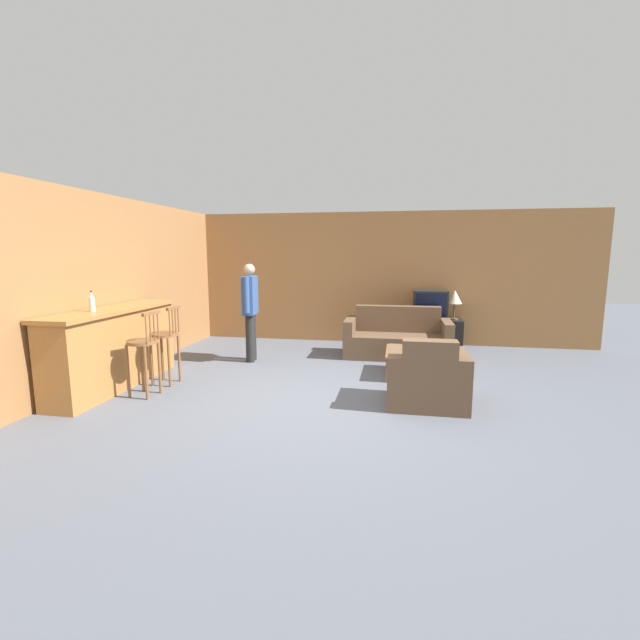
{
  "coord_description": "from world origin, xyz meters",
  "views": [
    {
      "loc": [
        0.92,
        -4.97,
        1.78
      ],
      "look_at": [
        -0.15,
        0.94,
        0.85
      ],
      "focal_mm": 24.0,
      "sensor_mm": 36.0,
      "label": 1
    }
  ],
  "objects_px": {
    "bar_chair_mid": "(165,342)",
    "bar_chair_near": "(144,350)",
    "table_lamp": "(455,298)",
    "person_by_window": "(250,307)",
    "coffee_table": "(406,354)",
    "tv": "(430,305)",
    "couch_far": "(397,339)",
    "armchair_near": "(427,380)",
    "book_on_table": "(411,348)",
    "tv_unit": "(429,333)",
    "bottle": "(92,302)"
  },
  "relations": [
    {
      "from": "bar_chair_mid",
      "to": "bar_chair_near",
      "type": "bearing_deg",
      "value": -90.01
    },
    {
      "from": "armchair_near",
      "to": "tv",
      "type": "bearing_deg",
      "value": 85.59
    },
    {
      "from": "tv",
      "to": "person_by_window",
      "type": "height_order",
      "value": "person_by_window"
    },
    {
      "from": "person_by_window",
      "to": "armchair_near",
      "type": "bearing_deg",
      "value": -31.41
    },
    {
      "from": "coffee_table",
      "to": "bar_chair_near",
      "type": "bearing_deg",
      "value": -154.86
    },
    {
      "from": "tv_unit",
      "to": "armchair_near",
      "type": "bearing_deg",
      "value": -94.41
    },
    {
      "from": "table_lamp",
      "to": "tv_unit",
      "type": "bearing_deg",
      "value": 180.0
    },
    {
      "from": "person_by_window",
      "to": "couch_far",
      "type": "bearing_deg",
      "value": 17.59
    },
    {
      "from": "book_on_table",
      "to": "person_by_window",
      "type": "relative_size",
      "value": 0.14
    },
    {
      "from": "armchair_near",
      "to": "tv",
      "type": "xyz_separation_m",
      "value": [
        0.25,
        3.28,
        0.52
      ]
    },
    {
      "from": "bar_chair_near",
      "to": "person_by_window",
      "type": "distance_m",
      "value": 2.11
    },
    {
      "from": "table_lamp",
      "to": "person_by_window",
      "type": "xyz_separation_m",
      "value": [
        -3.46,
        -1.59,
        -0.06
      ]
    },
    {
      "from": "bar_chair_near",
      "to": "couch_far",
      "type": "xyz_separation_m",
      "value": [
        3.13,
        2.72,
        -0.29
      ]
    },
    {
      "from": "armchair_near",
      "to": "table_lamp",
      "type": "relative_size",
      "value": 1.65
    },
    {
      "from": "couch_far",
      "to": "coffee_table",
      "type": "distance_m",
      "value": 1.2
    },
    {
      "from": "bar_chair_mid",
      "to": "coffee_table",
      "type": "bearing_deg",
      "value": 17.3
    },
    {
      "from": "coffee_table",
      "to": "table_lamp",
      "type": "xyz_separation_m",
      "value": [
        0.91,
        2.02,
        0.66
      ]
    },
    {
      "from": "bar_chair_near",
      "to": "armchair_near",
      "type": "bearing_deg",
      "value": 4.42
    },
    {
      "from": "tv",
      "to": "book_on_table",
      "type": "distance_m",
      "value": 1.92
    },
    {
      "from": "couch_far",
      "to": "tv_unit",
      "type": "height_order",
      "value": "couch_far"
    },
    {
      "from": "tv",
      "to": "armchair_near",
      "type": "bearing_deg",
      "value": -94.41
    },
    {
      "from": "person_by_window",
      "to": "table_lamp",
      "type": "bearing_deg",
      "value": 24.76
    },
    {
      "from": "couch_far",
      "to": "bottle",
      "type": "relative_size",
      "value": 7.04
    },
    {
      "from": "bar_chair_near",
      "to": "coffee_table",
      "type": "relative_size",
      "value": 1.17
    },
    {
      "from": "bar_chair_near",
      "to": "person_by_window",
      "type": "height_order",
      "value": "person_by_window"
    },
    {
      "from": "tv_unit",
      "to": "person_by_window",
      "type": "height_order",
      "value": "person_by_window"
    },
    {
      "from": "bar_chair_near",
      "to": "armchair_near",
      "type": "distance_m",
      "value": 3.5
    },
    {
      "from": "coffee_table",
      "to": "tv_unit",
      "type": "bearing_deg",
      "value": 76.95
    },
    {
      "from": "coffee_table",
      "to": "person_by_window",
      "type": "xyz_separation_m",
      "value": [
        -2.55,
        0.42,
        0.6
      ]
    },
    {
      "from": "coffee_table",
      "to": "tv",
      "type": "relative_size",
      "value": 1.48
    },
    {
      "from": "coffee_table",
      "to": "bar_chair_mid",
      "type": "bearing_deg",
      "value": -162.7
    },
    {
      "from": "bar_chair_near",
      "to": "table_lamp",
      "type": "relative_size",
      "value": 1.93
    },
    {
      "from": "couch_far",
      "to": "person_by_window",
      "type": "height_order",
      "value": "person_by_window"
    },
    {
      "from": "couch_far",
      "to": "bottle",
      "type": "xyz_separation_m",
      "value": [
        -3.75,
        -2.78,
        0.88
      ]
    },
    {
      "from": "couch_far",
      "to": "tv_unit",
      "type": "relative_size",
      "value": 1.51
    },
    {
      "from": "armchair_near",
      "to": "table_lamp",
      "type": "height_order",
      "value": "table_lamp"
    },
    {
      "from": "bar_chair_near",
      "to": "tv_unit",
      "type": "height_order",
      "value": "bar_chair_near"
    },
    {
      "from": "bar_chair_near",
      "to": "book_on_table",
      "type": "relative_size",
      "value": 4.6
    },
    {
      "from": "tv",
      "to": "tv_unit",
      "type": "bearing_deg",
      "value": 90.0
    },
    {
      "from": "bar_chair_near",
      "to": "person_by_window",
      "type": "relative_size",
      "value": 0.67
    },
    {
      "from": "book_on_table",
      "to": "person_by_window",
      "type": "height_order",
      "value": "person_by_window"
    },
    {
      "from": "tv_unit",
      "to": "person_by_window",
      "type": "bearing_deg",
      "value": -152.13
    },
    {
      "from": "bottle",
      "to": "table_lamp",
      "type": "distance_m",
      "value": 6.01
    },
    {
      "from": "armchair_near",
      "to": "book_on_table",
      "type": "height_order",
      "value": "armchair_near"
    },
    {
      "from": "bar_chair_near",
      "to": "couch_far",
      "type": "relative_size",
      "value": 0.6
    },
    {
      "from": "table_lamp",
      "to": "person_by_window",
      "type": "height_order",
      "value": "person_by_window"
    },
    {
      "from": "bar_chair_near",
      "to": "tv",
      "type": "relative_size",
      "value": 1.73
    },
    {
      "from": "book_on_table",
      "to": "armchair_near",
      "type": "bearing_deg",
      "value": -84.52
    },
    {
      "from": "bottle",
      "to": "table_lamp",
      "type": "relative_size",
      "value": 0.46
    },
    {
      "from": "tv",
      "to": "table_lamp",
      "type": "xyz_separation_m",
      "value": [
        0.44,
        0.0,
        0.14
      ]
    }
  ]
}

